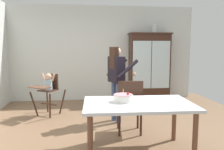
% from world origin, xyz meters
% --- Properties ---
extents(ground_plane, '(6.24, 6.24, 0.00)m').
position_xyz_m(ground_plane, '(0.00, 0.00, 0.00)').
color(ground_plane, brown).
extents(wall_back, '(5.32, 0.06, 2.70)m').
position_xyz_m(wall_back, '(0.00, 2.63, 1.35)').
color(wall_back, silver).
rests_on(wall_back, ground_plane).
extents(china_cabinet, '(1.20, 0.48, 1.93)m').
position_xyz_m(china_cabinet, '(1.33, 2.37, 0.97)').
color(china_cabinet, '#382116').
rests_on(china_cabinet, ground_plane).
extents(ceramic_vase, '(0.13, 0.13, 0.27)m').
position_xyz_m(ceramic_vase, '(1.44, 2.37, 2.05)').
color(ceramic_vase, '#B2B7B2').
rests_on(ceramic_vase, china_cabinet).
extents(high_chair_with_toddler, '(0.79, 0.84, 0.95)m').
position_xyz_m(high_chair_with_toddler, '(-1.34, 1.19, 0.65)').
color(high_chair_with_toddler, '#382116').
rests_on(high_chair_with_toddler, ground_plane).
extents(adult_person, '(0.64, 0.63, 1.53)m').
position_xyz_m(adult_person, '(0.12, 0.56, 0.97)').
color(adult_person, '#3D4C6B').
rests_on(adult_person, ground_plane).
extents(dining_table, '(1.57, 1.00, 0.74)m').
position_xyz_m(dining_table, '(0.23, -0.85, 0.65)').
color(dining_table, silver).
rests_on(dining_table, ground_plane).
extents(birthday_cake, '(0.28, 0.28, 0.19)m').
position_xyz_m(birthday_cake, '(0.03, -0.76, 0.79)').
color(birthday_cake, white).
rests_on(birthday_cake, dining_table).
extents(dining_chair_far_side, '(0.48, 0.48, 0.96)m').
position_xyz_m(dining_chair_far_side, '(0.25, -0.15, 0.56)').
color(dining_chair_far_side, '#382116').
rests_on(dining_chair_far_side, ground_plane).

